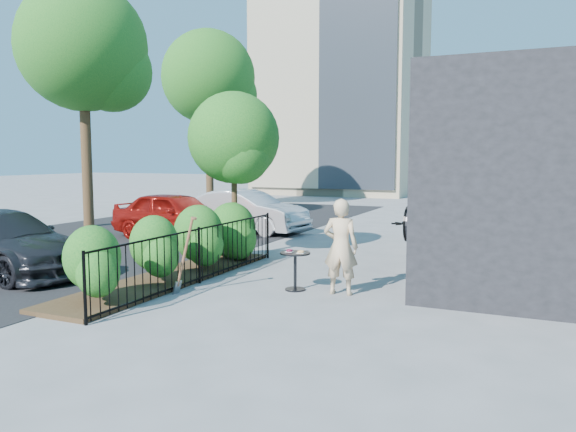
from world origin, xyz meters
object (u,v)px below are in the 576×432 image
at_px(car_red, 176,215).
at_px(car_darkgrey, 1,242).
at_px(woman, 341,247).
at_px(street_tree_near, 83,54).
at_px(patio_tree, 235,143).
at_px(car_silver, 246,211).
at_px(shovel, 183,260).
at_px(cafe_table, 295,264).
at_px(street_tree_far, 209,83).

height_order(car_red, car_darkgrey, car_red).
bearing_deg(car_red, woman, -116.30).
xyz_separation_m(street_tree_near, car_darkgrey, (4.16, -6.89, -5.25)).
bearing_deg(patio_tree, car_silver, 115.42).
bearing_deg(car_red, car_darkgrey, -176.40).
distance_m(street_tree_near, shovel, 12.25).
height_order(shovel, car_darkgrey, shovel).
bearing_deg(cafe_table, street_tree_far, 127.04).
relative_size(street_tree_near, shovel, 5.76).
bearing_deg(car_silver, street_tree_near, 106.09).
xyz_separation_m(street_tree_far, car_darkgrey, (4.16, -14.89, -5.25)).
distance_m(street_tree_far, car_silver, 10.47).
height_order(cafe_table, car_darkgrey, car_darkgrey).
height_order(car_red, car_silver, car_red).
bearing_deg(car_darkgrey, patio_tree, -37.38).
height_order(cafe_table, woman, woman).
relative_size(patio_tree, car_darkgrey, 0.86).
relative_size(street_tree_near, woman, 4.83).
bearing_deg(car_red, shovel, -136.19).
distance_m(woman, car_red, 8.02).
height_order(street_tree_far, car_red, street_tree_far).
bearing_deg(street_tree_far, street_tree_near, -90.00).
height_order(street_tree_far, car_darkgrey, street_tree_far).
xyz_separation_m(patio_tree, car_red, (-3.16, 1.98, -2.05)).
height_order(street_tree_near, cafe_table, street_tree_near).
bearing_deg(woman, cafe_table, -2.06).
bearing_deg(patio_tree, street_tree_near, 157.43).
relative_size(shovel, car_darkgrey, 0.31).
height_order(cafe_table, car_red, car_red).
relative_size(cafe_table, car_darkgrey, 0.16).
bearing_deg(woman, street_tree_near, -32.28).
xyz_separation_m(shovel, car_darkgrey, (-4.52, -0.06, 0.03)).
bearing_deg(car_darkgrey, street_tree_far, 22.05).
distance_m(cafe_table, car_red, 7.36).
xyz_separation_m(cafe_table, car_darkgrey, (-6.19, -1.17, 0.18)).
relative_size(street_tree_near, car_silver, 1.99).
bearing_deg(street_tree_near, shovel, -38.22).
xyz_separation_m(patio_tree, street_tree_far, (-7.70, 11.20, 3.15)).
height_order(woman, shovel, woman).
xyz_separation_m(street_tree_near, street_tree_far, (0.00, 8.00, 0.00)).
relative_size(street_tree_near, street_tree_far, 1.00).
distance_m(cafe_table, woman, 0.94).
distance_m(patio_tree, shovel, 4.33).
bearing_deg(street_tree_near, cafe_table, -28.92).
xyz_separation_m(street_tree_far, car_red, (4.54, -9.22, -5.21)).
bearing_deg(shovel, street_tree_near, 141.78).
bearing_deg(shovel, car_darkgrey, -179.30).
bearing_deg(street_tree_far, patio_tree, -55.49).
xyz_separation_m(street_tree_near, woman, (11.21, -5.67, -5.06)).
bearing_deg(car_darkgrey, car_silver, -4.81).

